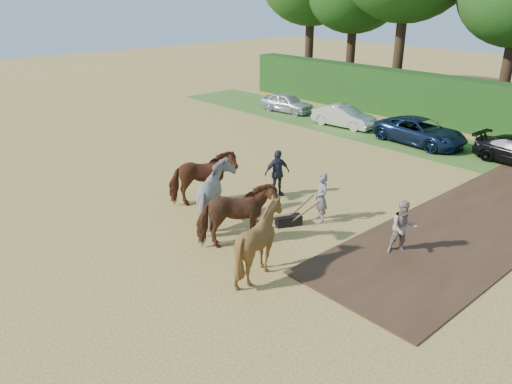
# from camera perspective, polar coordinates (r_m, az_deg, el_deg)

# --- Properties ---
(ground) EXTENTS (120.00, 120.00, 0.00)m
(ground) POSITION_cam_1_polar(r_m,az_deg,el_deg) (15.72, 9.01, -8.30)
(ground) COLOR gold
(ground) RESTS_ON ground
(earth_strip) EXTENTS (4.50, 17.00, 0.05)m
(earth_strip) POSITION_cam_1_polar(r_m,az_deg,el_deg) (20.57, 24.90, -2.56)
(earth_strip) COLOR #472D1C
(earth_strip) RESTS_ON ground
(spectator_near) EXTENTS (1.08, 1.12, 1.82)m
(spectator_near) POSITION_cam_1_polar(r_m,az_deg,el_deg) (16.47, 16.46, -3.93)
(spectator_near) COLOR #BEA995
(spectator_near) RESTS_ON ground
(spectator_far) EXTENTS (0.75, 1.22, 1.94)m
(spectator_far) POSITION_cam_1_polar(r_m,az_deg,el_deg) (20.34, 2.43, 2.18)
(spectator_far) COLOR #282B35
(spectator_far) RESTS_ON ground
(plough_team) EXTENTS (7.62, 5.75, 2.19)m
(plough_team) POSITION_cam_1_polar(r_m,az_deg,el_deg) (16.99, -3.05, -1.52)
(plough_team) COLOR #592D16
(plough_team) RESTS_ON ground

